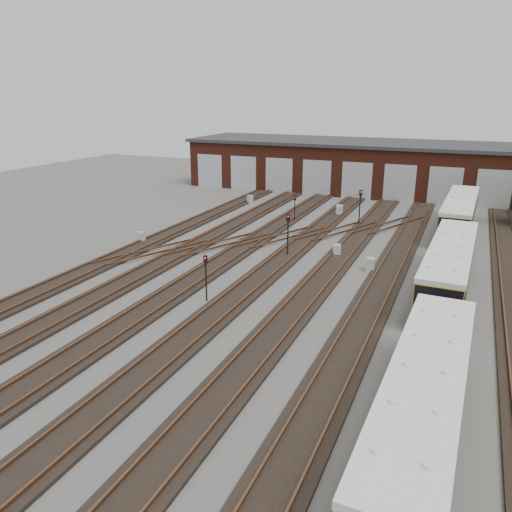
% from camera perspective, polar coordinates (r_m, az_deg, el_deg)
% --- Properties ---
extents(ground, '(120.00, 120.00, 0.00)m').
position_cam_1_polar(ground, '(30.33, 0.90, -5.71)').
color(ground, '#464341').
rests_on(ground, ground).
extents(track_network, '(30.40, 70.00, 0.33)m').
position_cam_1_polar(track_network, '(30.85, 1.03, -5.07)').
color(track_network, black).
rests_on(track_network, ground).
extents(maintenance_shed, '(51.00, 12.50, 6.35)m').
position_cam_1_polar(maintenance_shed, '(67.09, 14.29, 9.84)').
color(maintenance_shed, '#542215').
rests_on(maintenance_shed, ground).
extents(metro_train, '(2.95, 46.06, 2.89)m').
position_cam_1_polar(metro_train, '(33.82, 21.21, -1.14)').
color(metro_train, black).
rests_on(metro_train, ground).
extents(signal_mast_0, '(0.26, 0.25, 2.96)m').
position_cam_1_polar(signal_mast_0, '(30.50, -5.76, -1.84)').
color(signal_mast_0, black).
rests_on(signal_mast_0, ground).
extents(signal_mast_1, '(0.31, 0.29, 3.42)m').
position_cam_1_polar(signal_mast_1, '(38.72, 3.67, 3.03)').
color(signal_mast_1, black).
rests_on(signal_mast_1, ground).
extents(signal_mast_2, '(0.23, 0.22, 2.58)m').
position_cam_1_polar(signal_mast_2, '(49.90, 4.45, 5.83)').
color(signal_mast_2, black).
rests_on(signal_mast_2, ground).
extents(signal_mast_3, '(0.30, 0.28, 3.54)m').
position_cam_1_polar(signal_mast_3, '(48.69, 11.80, 5.91)').
color(signal_mast_3, black).
rests_on(signal_mast_3, ground).
extents(relay_cabinet_0, '(0.63, 0.56, 0.92)m').
position_cam_1_polar(relay_cabinet_0, '(43.99, -12.98, 2.11)').
color(relay_cabinet_0, '#ADB1B3').
rests_on(relay_cabinet_0, ground).
extents(relay_cabinet_1, '(0.72, 0.66, 0.98)m').
position_cam_1_polar(relay_cabinet_1, '(58.19, -0.69, 6.47)').
color(relay_cabinet_1, '#ADB1B3').
rests_on(relay_cabinet_1, ground).
extents(relay_cabinet_2, '(0.69, 0.64, 0.95)m').
position_cam_1_polar(relay_cabinet_2, '(39.75, 9.23, 0.65)').
color(relay_cabinet_2, '#ADB1B3').
rests_on(relay_cabinet_2, ground).
extents(relay_cabinet_3, '(0.72, 0.63, 1.11)m').
position_cam_1_polar(relay_cabinet_3, '(53.17, 9.51, 5.17)').
color(relay_cabinet_3, '#ADB1B3').
rests_on(relay_cabinet_3, ground).
extents(relay_cabinet_4, '(0.61, 0.51, 1.01)m').
position_cam_1_polar(relay_cabinet_4, '(36.80, 12.93, -0.97)').
color(relay_cabinet_4, '#ADB1B3').
rests_on(relay_cabinet_4, ground).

